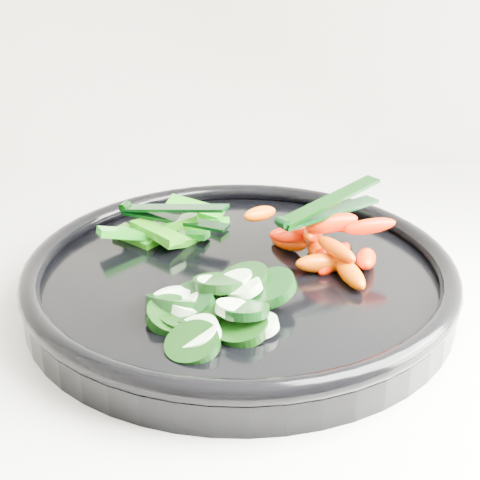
{
  "coord_description": "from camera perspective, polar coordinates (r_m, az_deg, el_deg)",
  "views": [
    {
      "loc": [
        0.01,
        1.12,
        1.23
      ],
      "look_at": [
        0.03,
        1.64,
        0.99
      ],
      "focal_mm": 50.0,
      "sensor_mm": 36.0,
      "label": 1
    }
  ],
  "objects": [
    {
      "name": "pepper_pile",
      "position": [
        0.65,
        -6.18,
        0.86
      ],
      "size": [
        0.13,
        0.11,
        0.04
      ],
      "color": "#146A0A",
      "rests_on": "veggie_tray"
    },
    {
      "name": "tong_pepper",
      "position": [
        0.64,
        -5.92,
        2.29
      ],
      "size": [
        0.11,
        0.06,
        0.02
      ],
      "color": "black",
      "rests_on": "pepper_pile"
    },
    {
      "name": "tong_carrot",
      "position": [
        0.59,
        7.44,
        2.78
      ],
      "size": [
        0.1,
        0.08,
        0.02
      ],
      "color": "black",
      "rests_on": "carrot_pile"
    },
    {
      "name": "cucumber_pile",
      "position": [
        0.52,
        -2.83,
        -5.66
      ],
      "size": [
        0.13,
        0.13,
        0.04
      ],
      "color": "black",
      "rests_on": "veggie_tray"
    },
    {
      "name": "carrot_pile",
      "position": [
        0.6,
        7.44,
        -0.14
      ],
      "size": [
        0.14,
        0.14,
        0.06
      ],
      "color": "#FF2F00",
      "rests_on": "veggie_tray"
    },
    {
      "name": "veggie_tray",
      "position": [
        0.59,
        -0.0,
        -3.06
      ],
      "size": [
        0.45,
        0.45,
        0.04
      ],
      "color": "black",
      "rests_on": "counter"
    }
  ]
}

